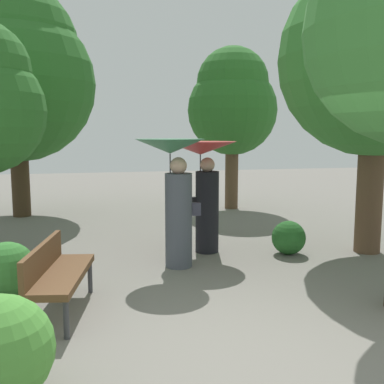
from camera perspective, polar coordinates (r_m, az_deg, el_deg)
ground_plane at (r=4.68m, az=9.64°, el=-19.16°), size 40.00×40.00×0.00m
person_left at (r=6.86m, az=-2.24°, el=1.07°), size 1.08×1.08×2.01m
person_right at (r=7.71m, az=1.45°, el=2.31°), size 1.25×1.25×1.95m
park_bench at (r=5.46m, az=-16.99°, el=-9.66°), size 0.75×1.56×0.83m
tree_mid_left at (r=11.98m, az=-21.80°, el=14.21°), size 3.84×3.84×5.71m
tree_mid_right at (r=8.42m, az=22.76°, el=17.46°), size 3.31×3.31×5.56m
tree_far_back at (r=12.32m, az=5.22°, el=11.45°), size 2.43×2.43×4.40m
bush_path_left at (r=6.25m, az=-22.63°, el=-9.18°), size 0.71×0.71×0.71m
bush_behind_bench at (r=7.91m, az=12.30°, el=-5.75°), size 0.59×0.59×0.59m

